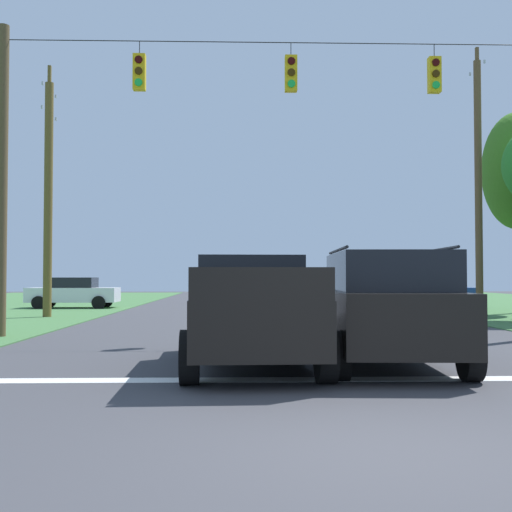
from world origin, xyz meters
TOP-DOWN VIEW (x-y plane):
  - ground_plane at (0.00, 0.00)m, footprint 120.00×120.00m
  - stop_bar_stripe at (0.00, 3.89)m, footprint 12.42×0.45m
  - lane_dash_0 at (0.00, 9.89)m, footprint 2.50×0.15m
  - lane_dash_1 at (0.00, 17.31)m, footprint 2.50×0.15m
  - lane_dash_2 at (0.00, 22.21)m, footprint 2.50×0.15m
  - lane_dash_3 at (0.00, 28.59)m, footprint 2.50×0.15m
  - overhead_signal_span at (-0.02, 10.77)m, footprint 15.07×0.31m
  - pickup_truck at (-1.05, 5.43)m, footprint 2.43×5.46m
  - suv_black at (1.32, 5.29)m, footprint 2.41×4.89m
  - distant_car_crossing_white at (-9.35, 25.60)m, footprint 4.31×2.04m
  - distant_car_oncoming at (8.29, 25.56)m, footprint 4.43×2.29m
  - utility_pole_mid_right at (7.95, 18.18)m, footprint 0.28×1.55m
  - utility_pole_near_left at (-8.57, 18.69)m, footprint 0.32×1.90m

SIDE VIEW (x-z plane):
  - ground_plane at x=0.00m, z-range 0.00..0.00m
  - stop_bar_stripe at x=0.00m, z-range 0.00..0.01m
  - lane_dash_0 at x=0.00m, z-range 0.00..0.01m
  - lane_dash_1 at x=0.00m, z-range 0.00..0.01m
  - lane_dash_2 at x=0.00m, z-range 0.00..0.01m
  - lane_dash_3 at x=0.00m, z-range 0.00..0.01m
  - distant_car_crossing_white at x=-9.35m, z-range 0.03..1.55m
  - distant_car_oncoming at x=8.29m, z-range 0.03..1.55m
  - pickup_truck at x=-1.05m, z-range -0.01..1.94m
  - suv_black at x=1.32m, z-range 0.03..2.09m
  - overhead_signal_span at x=-0.02m, z-range 0.41..8.56m
  - utility_pole_near_left at x=-8.57m, z-range -0.10..9.63m
  - utility_pole_mid_right at x=7.95m, z-range -0.10..10.33m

